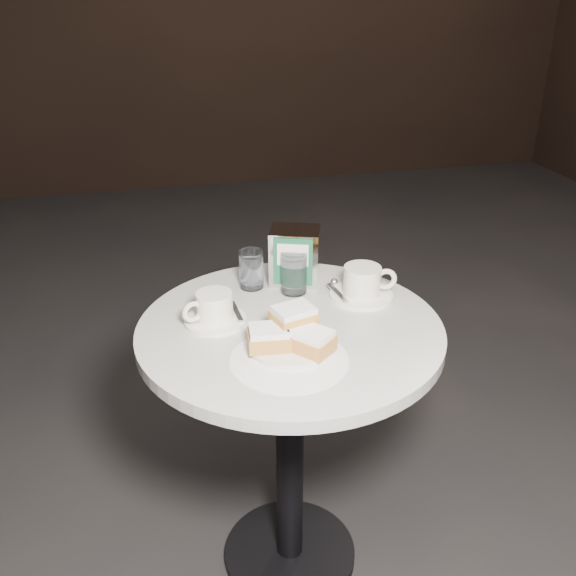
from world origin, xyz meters
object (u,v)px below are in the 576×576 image
at_px(beignet_plate, 291,336).
at_px(coffee_cup_right, 362,284).
at_px(napkin_dispenser, 295,256).
at_px(water_glass_right, 294,273).
at_px(water_glass_left, 251,270).
at_px(coffee_cup_left, 214,310).
at_px(cafe_table, 290,396).

bearing_deg(beignet_plate, coffee_cup_right, 40.24).
distance_m(coffee_cup_right, napkin_dispenser, 0.19).
height_order(beignet_plate, water_glass_right, water_glass_right).
xyz_separation_m(beignet_plate, water_glass_right, (0.07, 0.26, 0.02)).
distance_m(coffee_cup_right, water_glass_right, 0.17).
xyz_separation_m(beignet_plate, coffee_cup_right, (0.23, 0.19, 0.00)).
bearing_deg(water_glass_right, napkin_dispenser, 73.47).
relative_size(coffee_cup_right, napkin_dispenser, 1.19).
xyz_separation_m(beignet_plate, water_glass_left, (-0.02, 0.31, 0.02)).
bearing_deg(beignet_plate, coffee_cup_left, 132.60).
distance_m(water_glass_right, napkin_dispenser, 0.06).
relative_size(water_glass_left, napkin_dispenser, 0.66).
height_order(coffee_cup_left, coffee_cup_right, coffee_cup_right).
distance_m(water_glass_left, water_glass_right, 0.11).
relative_size(coffee_cup_left, water_glass_left, 1.82).
distance_m(cafe_table, napkin_dispenser, 0.35).
bearing_deg(water_glass_right, coffee_cup_right, -23.53).
distance_m(coffee_cup_left, napkin_dispenser, 0.29).
bearing_deg(beignet_plate, napkin_dispenser, 74.30).
height_order(water_glass_left, napkin_dispenser, napkin_dispenser).
distance_m(water_glass_left, napkin_dispenser, 0.12).
distance_m(cafe_table, coffee_cup_left, 0.29).
bearing_deg(water_glass_left, cafe_table, -77.43).
xyz_separation_m(coffee_cup_left, water_glass_right, (0.21, 0.11, 0.02)).
bearing_deg(coffee_cup_right, beignet_plate, -131.22).
relative_size(cafe_table, napkin_dispenser, 4.99).
bearing_deg(beignet_plate, water_glass_right, 74.49).
bearing_deg(coffee_cup_left, cafe_table, -36.49).
xyz_separation_m(cafe_table, coffee_cup_left, (-0.17, 0.05, 0.23)).
distance_m(cafe_table, coffee_cup_right, 0.33).
height_order(water_glass_left, water_glass_right, water_glass_right).
bearing_deg(coffee_cup_right, water_glass_right, 165.01).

